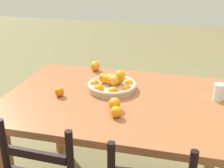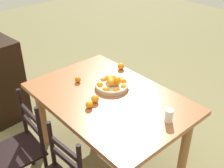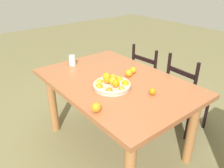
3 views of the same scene
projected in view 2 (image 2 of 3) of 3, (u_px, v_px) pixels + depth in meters
ground_plane at (109, 156)px, 3.01m from camera, size 12.00×12.00×0.00m
dining_table at (109, 106)px, 2.67m from camera, size 1.53×1.04×0.78m
chair_near_window at (21, 149)px, 2.50m from camera, size 0.42×0.42×0.93m
fruit_bowl at (112, 84)px, 2.72m from camera, size 0.34×0.34×0.14m
orange_loose_0 at (121, 66)px, 3.05m from camera, size 0.07×0.07×0.07m
orange_loose_1 at (78, 79)px, 2.82m from camera, size 0.06×0.06×0.06m
orange_loose_2 at (89, 105)px, 2.44m from camera, size 0.07×0.07×0.07m
orange_loose_3 at (95, 99)px, 2.51m from camera, size 0.07×0.07×0.07m
drinking_glass at (169, 116)px, 2.27m from camera, size 0.07×0.07×0.11m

